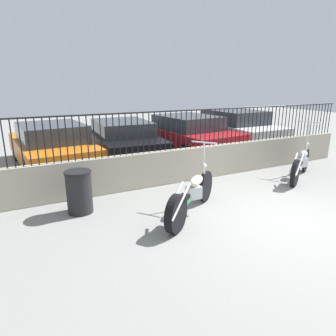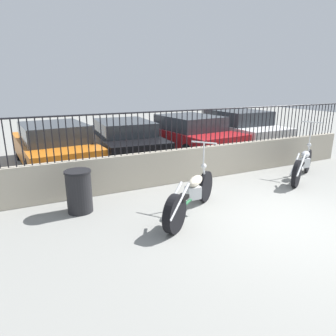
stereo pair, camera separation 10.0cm
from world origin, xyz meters
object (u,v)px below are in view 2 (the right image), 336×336
at_px(motorcycle_green, 190,197).
at_px(trash_bin, 79,191).
at_px(car_orange, 54,145).
at_px(car_black, 123,139).
at_px(car_white, 234,128).
at_px(motorcycle_silver, 302,165).
at_px(car_red, 187,134).

bearing_deg(motorcycle_green, trash_bin, 109.81).
relative_size(car_orange, car_black, 0.99).
bearing_deg(car_white, car_black, 90.59).
bearing_deg(car_white, trash_bin, 119.05).
relative_size(motorcycle_green, car_black, 0.40).
xyz_separation_m(motorcycle_silver, car_red, (-1.08, 4.08, 0.27)).
bearing_deg(trash_bin, motorcycle_silver, -5.04).
relative_size(car_red, car_white, 1.00).
bearing_deg(car_orange, car_white, -94.87).
height_order(motorcycle_silver, trash_bin, motorcycle_silver).
bearing_deg(car_white, motorcycle_green, 134.86).
distance_m(motorcycle_green, motorcycle_silver, 3.76).
height_order(motorcycle_silver, car_red, motorcycle_silver).
bearing_deg(motorcycle_green, car_black, 49.03).
height_order(car_orange, car_red, car_red).
height_order(motorcycle_green, car_orange, motorcycle_green).
bearing_deg(car_red, motorcycle_silver, -171.07).
distance_m(trash_bin, car_red, 5.69).
relative_size(car_black, car_red, 0.99).
bearing_deg(car_red, trash_bin, 123.41).
relative_size(motorcycle_green, motorcycle_silver, 0.96).
bearing_deg(motorcycle_silver, car_white, 45.27).
relative_size(motorcycle_green, trash_bin, 2.17).
distance_m(car_orange, car_black, 2.13).
distance_m(motorcycle_silver, car_orange, 6.95).
relative_size(trash_bin, car_orange, 0.19).
height_order(car_black, car_red, car_red).
bearing_deg(car_white, car_orange, 89.88).
height_order(motorcycle_green, car_white, car_white).
distance_m(car_black, car_white, 4.54).
height_order(motorcycle_silver, car_orange, motorcycle_silver).
bearing_deg(car_orange, motorcycle_green, -164.69).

